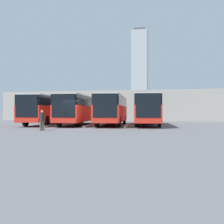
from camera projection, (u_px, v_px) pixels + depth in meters
ground_plane at (78, 128)px, 24.96m from camera, size 600.00×600.00×0.00m
bus_0 at (147, 109)px, 29.72m from camera, size 3.64×11.94×3.17m
curb_divider_0 at (127, 125)px, 28.42m from camera, size 1.02×7.42×0.15m
bus_1 at (112, 109)px, 30.13m from camera, size 3.64×11.94×3.17m
curb_divider_1 at (91, 125)px, 28.84m from camera, size 1.02×7.42×0.15m
bus_2 at (79, 109)px, 30.63m from camera, size 3.64×11.94×3.17m
curb_divider_2 at (56, 125)px, 29.34m from camera, size 1.02×7.42×0.15m
bus_3 at (48, 109)px, 31.64m from camera, size 3.64×11.94×3.17m
pedestrian at (42, 120)px, 21.54m from camera, size 0.47×0.47×1.56m
station_building at (126, 106)px, 50.31m from camera, size 42.23×14.02×4.92m
office_tower at (140, 72)px, 265.67m from camera, size 14.71×14.71×79.92m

